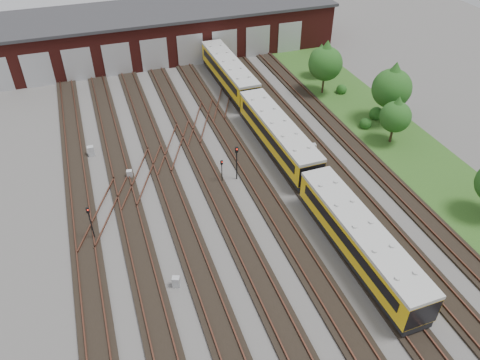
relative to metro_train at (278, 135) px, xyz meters
name	(u,v)px	position (x,y,z in m)	size (l,w,h in m)	color
ground	(257,225)	(-6.00, -9.97, -1.92)	(120.00, 120.00, 0.00)	#4B4845
track_network	(253,220)	(-6.17, -9.38, -1.82)	(30.40, 70.00, 0.33)	black
maintenance_shed	(159,31)	(-6.01, 30.00, 1.28)	(51.00, 12.50, 6.35)	#4D1713
grass_verge	(384,129)	(13.00, 0.03, -1.90)	(8.00, 55.00, 0.05)	#1D4818
metro_train	(278,135)	(0.00, 0.00, 0.00)	(2.97, 47.09, 3.11)	black
signal_mast_0	(90,220)	(-19.21, -7.14, 0.21)	(0.27, 0.26, 3.35)	black
signal_mast_1	(237,159)	(-5.56, -3.25, 0.40)	(0.30, 0.28, 3.64)	black
signal_mast_2	(236,82)	(-0.22, 12.61, 0.22)	(0.29, 0.28, 3.34)	black
signal_mast_3	(222,168)	(-7.03, -3.26, -0.33)	(0.24, 0.23, 2.47)	black
relay_cabinet_0	(176,282)	(-13.99, -14.16, -1.47)	(0.54, 0.45, 0.90)	#A9ABAE
relay_cabinet_1	(91,151)	(-18.34, 5.46, -1.39)	(0.64, 0.53, 1.06)	#A9ABAE
relay_cabinet_2	(130,174)	(-15.20, 0.31, -1.50)	(0.51, 0.43, 0.85)	#A9ABAE
relay_cabinet_3	(268,129)	(0.44, 3.59, -1.49)	(0.52, 0.44, 0.87)	#A9ABAE
relay_cabinet_4	(313,148)	(3.31, -1.55, -1.41)	(0.61, 0.51, 1.02)	#A9ABAE
tree_0	(326,60)	(10.52, 10.27, 2.50)	(4.15, 4.15, 6.88)	#2E2115
tree_1	(321,56)	(12.27, 14.76, 1.01)	(2.76, 2.76, 4.57)	#2E2115
tree_2	(393,84)	(14.06, 1.56, 2.69)	(4.33, 4.33, 7.17)	#2E2115
tree_3	(396,113)	(12.07, -2.44, 1.53)	(3.25, 3.25, 5.38)	#2E2115
bush_0	(366,122)	(11.14, 1.07, -1.26)	(1.33, 1.33, 1.33)	#1F4E16
bush_1	(377,112)	(13.40, 2.47, -1.12)	(1.60, 1.60, 1.60)	#1F4E16
bush_2	(342,88)	(12.79, 9.46, -1.27)	(1.31, 1.31, 1.31)	#1F4E16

